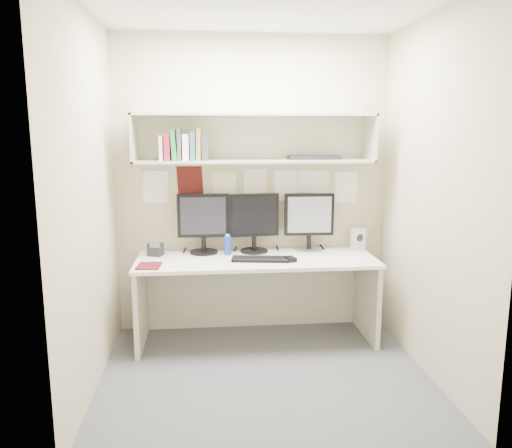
{
  "coord_description": "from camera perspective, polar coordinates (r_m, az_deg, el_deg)",
  "views": [
    {
      "loc": [
        -0.4,
        -3.4,
        1.77
      ],
      "look_at": [
        -0.03,
        0.35,
        1.07
      ],
      "focal_mm": 35.0,
      "sensor_mm": 36.0,
      "label": 1
    }
  ],
  "objects": [
    {
      "name": "wall_left",
      "position": [
        3.53,
        -18.68,
        2.25
      ],
      "size": [
        0.02,
        2.0,
        2.6
      ],
      "primitive_type": "cube",
      "color": "#BBAE8F",
      "rests_on": "ground"
    },
    {
      "name": "ceiling",
      "position": [
        3.52,
        1.17,
        24.09
      ],
      "size": [
        2.4,
        2.0,
        0.01
      ],
      "primitive_type": "cube",
      "color": "silver",
      "rests_on": "ground"
    },
    {
      "name": "speaker",
      "position": [
        4.57,
        11.59,
        -1.66
      ],
      "size": [
        0.13,
        0.13,
        0.19
      ],
      "rotation": [
        0.0,
        0.0,
        0.36
      ],
      "color": "#BBBBB7",
      "rests_on": "desk"
    },
    {
      "name": "wall_right",
      "position": [
        3.79,
        19.46,
        2.74
      ],
      "size": [
        0.02,
        2.0,
        2.6
      ],
      "primitive_type": "cube",
      "color": "#BBAE8F",
      "rests_on": "ground"
    },
    {
      "name": "keyboard",
      "position": [
        4.11,
        0.48,
        -4.03
      ],
      "size": [
        0.48,
        0.23,
        0.02
      ],
      "primitive_type": "cube",
      "rotation": [
        0.0,
        0.0,
        -0.14
      ],
      "color": "black",
      "rests_on": "desk"
    },
    {
      "name": "wall_back",
      "position": [
        4.44,
        -0.41,
        4.39
      ],
      "size": [
        2.4,
        0.02,
        2.6
      ],
      "primitive_type": "cube",
      "color": "#BBAE8F",
      "rests_on": "ground"
    },
    {
      "name": "desk_phone",
      "position": [
        4.35,
        -11.41,
        -2.85
      ],
      "size": [
        0.14,
        0.14,
        0.14
      ],
      "rotation": [
        0.0,
        0.0,
        -0.36
      ],
      "color": "black",
      "rests_on": "desk"
    },
    {
      "name": "maroon_notebook",
      "position": [
        4.02,
        -12.12,
        -4.7
      ],
      "size": [
        0.19,
        0.23,
        0.01
      ],
      "primitive_type": "cube",
      "rotation": [
        0.0,
        0.0,
        -0.06
      ],
      "color": "#5A0F18",
      "rests_on": "desk"
    },
    {
      "name": "monitor_left",
      "position": [
        4.34,
        -6.04,
        0.29
      ],
      "size": [
        0.45,
        0.25,
        0.52
      ],
      "rotation": [
        0.0,
        0.0,
        -0.04
      ],
      "color": "black",
      "rests_on": "desk"
    },
    {
      "name": "monitor_center",
      "position": [
        4.36,
        -0.23,
        0.36
      ],
      "size": [
        0.44,
        0.24,
        0.51
      ],
      "rotation": [
        0.0,
        0.0,
        0.11
      ],
      "color": "black",
      "rests_on": "desk"
    },
    {
      "name": "mouse",
      "position": [
        4.1,
        3.95,
        -4.02
      ],
      "size": [
        0.1,
        0.13,
        0.03
      ],
      "primitive_type": "cube",
      "rotation": [
        0.0,
        0.0,
        0.29
      ],
      "color": "black",
      "rests_on": "desk"
    },
    {
      "name": "pinned_papers",
      "position": [
        4.44,
        -0.4,
        3.74
      ],
      "size": [
        1.92,
        0.01,
        0.48
      ],
      "primitive_type": null,
      "color": "white",
      "rests_on": "wall_back"
    },
    {
      "name": "book_stack",
      "position": [
        4.17,
        -8.19,
        8.79
      ],
      "size": [
        0.4,
        0.16,
        0.27
      ],
      "color": "white",
      "rests_on": "overhead_hutch"
    },
    {
      "name": "overhead_hutch",
      "position": [
        4.28,
        -0.24,
        9.79
      ],
      "size": [
        2.0,
        0.38,
        0.4
      ],
      "color": "beige",
      "rests_on": "wall_back"
    },
    {
      "name": "wall_front",
      "position": [
        2.48,
        3.77,
        -0.48
      ],
      "size": [
        2.4,
        0.02,
        2.6
      ],
      "primitive_type": "cube",
      "color": "#BBAE8F",
      "rests_on": "ground"
    },
    {
      "name": "blue_bottle",
      "position": [
        4.28,
        -3.27,
        -2.42
      ],
      "size": [
        0.06,
        0.06,
        0.18
      ],
      "color": "#163798",
      "rests_on": "desk"
    },
    {
      "name": "desk",
      "position": [
        4.31,
        0.03,
        -8.57
      ],
      "size": [
        2.0,
        0.7,
        0.73
      ],
      "color": "white",
      "rests_on": "floor"
    },
    {
      "name": "hutch_tray",
      "position": [
        4.34,
        6.69,
        7.56
      ],
      "size": [
        0.45,
        0.17,
        0.03
      ],
      "primitive_type": "cube",
      "rotation": [
        0.0,
        0.0,
        -0.01
      ],
      "color": "black",
      "rests_on": "overhead_hutch"
    },
    {
      "name": "monitor_right",
      "position": [
        4.43,
        6.09,
        0.45
      ],
      "size": [
        0.44,
        0.24,
        0.51
      ],
      "rotation": [
        0.0,
        0.0,
        -0.03
      ],
      "color": "#A5A5AA",
      "rests_on": "desk"
    },
    {
      "name": "floor",
      "position": [
        3.85,
        1.02,
        -16.87
      ],
      "size": [
        2.4,
        2.0,
        0.01
      ],
      "primitive_type": "cube",
      "color": "#4A4B50",
      "rests_on": "ground"
    }
  ]
}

